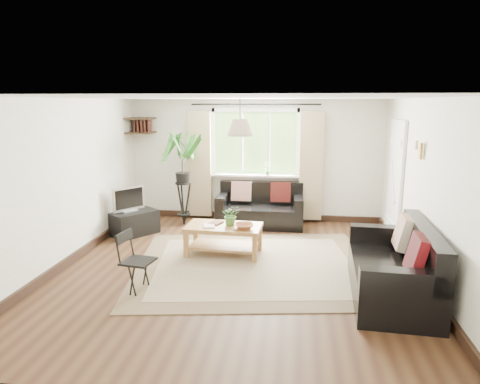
# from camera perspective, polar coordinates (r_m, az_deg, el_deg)

# --- Properties ---
(floor) EXTENTS (5.50, 5.50, 0.00)m
(floor) POSITION_cam_1_polar(r_m,az_deg,el_deg) (6.20, -0.49, -10.31)
(floor) COLOR #311B10
(floor) RESTS_ON ground
(ceiling) EXTENTS (5.50, 5.50, 0.00)m
(ceiling) POSITION_cam_1_polar(r_m,az_deg,el_deg) (5.74, -0.53, 12.47)
(ceiling) COLOR white
(ceiling) RESTS_ON floor
(wall_back) EXTENTS (5.00, 0.02, 2.40)m
(wall_back) POSITION_cam_1_polar(r_m,az_deg,el_deg) (8.55, 2.05, 4.22)
(wall_back) COLOR silver
(wall_back) RESTS_ON floor
(wall_front) EXTENTS (5.00, 0.02, 2.40)m
(wall_front) POSITION_cam_1_polar(r_m,az_deg,el_deg) (3.25, -7.30, -8.84)
(wall_front) COLOR silver
(wall_front) RESTS_ON floor
(wall_left) EXTENTS (0.02, 5.50, 2.40)m
(wall_left) POSITION_cam_1_polar(r_m,az_deg,el_deg) (6.67, -22.32, 1.13)
(wall_left) COLOR silver
(wall_left) RESTS_ON floor
(wall_right) EXTENTS (0.02, 5.50, 2.40)m
(wall_right) POSITION_cam_1_polar(r_m,az_deg,el_deg) (6.04, 23.69, -0.02)
(wall_right) COLOR silver
(wall_right) RESTS_ON floor
(rug) EXTENTS (3.81, 3.40, 0.02)m
(rug) POSITION_cam_1_polar(r_m,az_deg,el_deg) (6.34, 1.98, -9.70)
(rug) COLOR #C1B895
(rug) RESTS_ON floor
(window) EXTENTS (2.50, 0.16, 2.16)m
(window) POSITION_cam_1_polar(r_m,az_deg,el_deg) (8.47, 2.04, 6.53)
(window) COLOR white
(window) RESTS_ON wall_back
(door) EXTENTS (0.06, 0.96, 2.06)m
(door) POSITION_cam_1_polar(r_m,az_deg,el_deg) (7.69, 19.91, 1.13)
(door) COLOR silver
(door) RESTS_ON wall_right
(corner_shelf) EXTENTS (0.50, 0.50, 0.34)m
(corner_shelf) POSITION_cam_1_polar(r_m,az_deg,el_deg) (8.74, -13.10, 8.63)
(corner_shelf) COLOR black
(corner_shelf) RESTS_ON wall_back
(pendant_lamp) EXTENTS (0.36, 0.36, 0.54)m
(pendant_lamp) POSITION_cam_1_polar(r_m,az_deg,el_deg) (6.14, -0.00, 9.17)
(pendant_lamp) COLOR beige
(pendant_lamp) RESTS_ON ceiling
(wall_sconce) EXTENTS (0.12, 0.12, 0.28)m
(wall_sconce) POSITION_cam_1_polar(r_m,az_deg,el_deg) (6.23, 22.73, 5.43)
(wall_sconce) COLOR beige
(wall_sconce) RESTS_ON wall_right
(sofa_back) EXTENTS (1.64, 0.83, 0.77)m
(sofa_back) POSITION_cam_1_polar(r_m,az_deg,el_deg) (8.23, 2.69, -1.88)
(sofa_back) COLOR black
(sofa_back) RESTS_ON floor
(sofa_right) EXTENTS (1.86, 1.01, 0.85)m
(sofa_right) POSITION_cam_1_polar(r_m,az_deg,el_deg) (5.57, 19.56, -8.94)
(sofa_right) COLOR black
(sofa_right) RESTS_ON floor
(coffee_table) EXTENTS (1.19, 0.69, 0.47)m
(coffee_table) POSITION_cam_1_polar(r_m,az_deg,el_deg) (6.70, -2.18, -6.42)
(coffee_table) COLOR olive
(coffee_table) RESTS_ON floor
(table_plant) EXTENTS (0.34, 0.32, 0.32)m
(table_plant) POSITION_cam_1_polar(r_m,az_deg,el_deg) (6.62, -1.22, -3.08)
(table_plant) COLOR #3B6A2A
(table_plant) RESTS_ON coffee_table
(bowl) EXTENTS (0.37, 0.37, 0.07)m
(bowl) POSITION_cam_1_polar(r_m,az_deg,el_deg) (6.46, 0.52, -4.58)
(bowl) COLOR brown
(bowl) RESTS_ON coffee_table
(book_a) EXTENTS (0.22, 0.27, 0.02)m
(book_a) POSITION_cam_1_polar(r_m,az_deg,el_deg) (6.60, -4.89, -4.51)
(book_a) COLOR silver
(book_a) RESTS_ON coffee_table
(book_b) EXTENTS (0.25, 0.29, 0.02)m
(book_b) POSITION_cam_1_polar(r_m,az_deg,el_deg) (6.80, -3.87, -3.98)
(book_b) COLOR #563122
(book_b) RESTS_ON coffee_table
(tv_stand) EXTENTS (0.83, 0.90, 0.43)m
(tv_stand) POSITION_cam_1_polar(r_m,az_deg,el_deg) (7.93, -13.86, -4.03)
(tv_stand) COLOR black
(tv_stand) RESTS_ON floor
(tv) EXTENTS (0.53, 0.61, 0.47)m
(tv) POSITION_cam_1_polar(r_m,az_deg,el_deg) (7.86, -14.65, -0.85)
(tv) COLOR #A5A5AA
(tv) RESTS_ON tv_stand
(palm_stand) EXTENTS (0.87, 0.87, 1.80)m
(palm_stand) POSITION_cam_1_polar(r_m,az_deg,el_deg) (8.26, -7.63, 1.73)
(palm_stand) COLOR black
(palm_stand) RESTS_ON floor
(folding_chair) EXTENTS (0.46, 0.46, 0.77)m
(folding_chair) POSITION_cam_1_polar(r_m,az_deg,el_deg) (5.55, -13.40, -9.11)
(folding_chair) COLOR black
(folding_chair) RESTS_ON floor
(sill_plant) EXTENTS (0.14, 0.10, 0.27)m
(sill_plant) POSITION_cam_1_polar(r_m,az_deg,el_deg) (8.43, 3.66, 3.16)
(sill_plant) COLOR #2D6023
(sill_plant) RESTS_ON window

